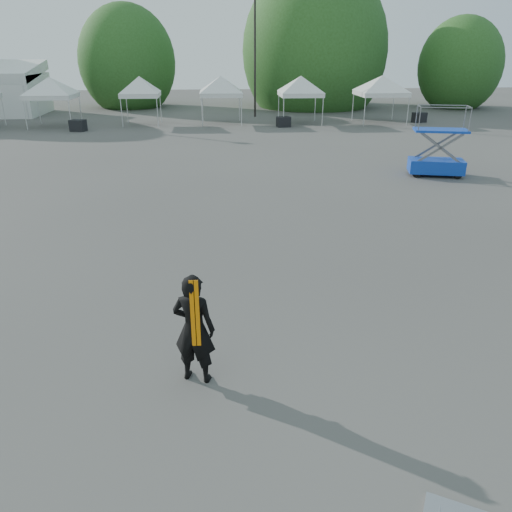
{
  "coord_description": "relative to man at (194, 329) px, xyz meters",
  "views": [
    {
      "loc": [
        -0.38,
        -9.47,
        5.28
      ],
      "look_at": [
        0.4,
        -0.07,
        1.3
      ],
      "focal_mm": 35.0,
      "sensor_mm": 36.0,
      "label": 1
    }
  ],
  "objects": [
    {
      "name": "tent_c",
      "position": [
        -10.7,
        30.01,
        2.07
      ],
      "size": [
        4.46,
        4.46,
        3.88
      ],
      "color": "silver",
      "rests_on": "ground"
    },
    {
      "name": "tent_g",
      "position": [
        12.69,
        30.1,
        2.08
      ],
      "size": [
        4.75,
        4.75,
        3.88
      ],
      "color": "silver",
      "rests_on": "ground"
    },
    {
      "name": "tent_d",
      "position": [
        -4.68,
        30.55,
        2.07
      ],
      "size": [
        3.77,
        3.77,
        3.88
      ],
      "color": "silver",
      "rests_on": "ground"
    },
    {
      "name": "scissor_lift",
      "position": [
        10.1,
        13.78,
        0.51
      ],
      "size": [
        2.5,
        1.66,
        2.97
      ],
      "rotation": [
        0.0,
        0.0,
        -0.24
      ],
      "color": "#0D3DB4",
      "rests_on": "ground"
    },
    {
      "name": "tent_f",
      "position": [
        6.76,
        30.13,
        2.07
      ],
      "size": [
        4.22,
        4.22,
        3.88
      ],
      "color": "silver",
      "rests_on": "ground"
    },
    {
      "name": "tree_mid_w",
      "position": [
        -7.19,
        42.31,
        2.95
      ],
      "size": [
        4.16,
        4.16,
        6.33
      ],
      "color": "#382314",
      "rests_on": "ground"
    },
    {
      "name": "tree_far_e",
      "position": [
        22.81,
        39.31,
        2.64
      ],
      "size": [
        3.84,
        3.84,
        5.84
      ],
      "color": "#382314",
      "rests_on": "ground"
    },
    {
      "name": "man",
      "position": [
        0.0,
        0.0,
        0.0
      ],
      "size": [
        0.83,
        0.67,
        1.96
      ],
      "rotation": [
        0.0,
        0.0,
        2.83
      ],
      "color": "black",
      "rests_on": "ground"
    },
    {
      "name": "light_pole_east",
      "position": [
        3.81,
        34.31,
        4.53
      ],
      "size": [
        0.6,
        0.25,
        9.8
      ],
      "color": "black",
      "rests_on": "ground"
    },
    {
      "name": "ground",
      "position": [
        0.81,
        2.31,
        -0.98
      ],
      "size": [
        120.0,
        120.0,
        0.0
      ],
      "primitive_type": "plane",
      "color": "#474442",
      "rests_on": "ground"
    },
    {
      "name": "crate_east",
      "position": [
        15.8,
        30.06,
        -0.63
      ],
      "size": [
        1.13,
        1.02,
        0.71
      ],
      "primitive_type": "cube",
      "rotation": [
        0.0,
        0.0,
        0.42
      ],
      "color": "black",
      "rests_on": "ground"
    },
    {
      "name": "tent_e",
      "position": [
        1.04,
        30.64,
        2.07
      ],
      "size": [
        4.22,
        4.22,
        3.88
      ],
      "color": "silver",
      "rests_on": "ground"
    },
    {
      "name": "crate_west",
      "position": [
        -8.61,
        27.85,
        -0.61
      ],
      "size": [
        1.1,
        0.95,
        0.74
      ],
      "primitive_type": "cube",
      "rotation": [
        0.0,
        0.0,
        -0.25
      ],
      "color": "black",
      "rests_on": "ground"
    },
    {
      "name": "crate_mid",
      "position": [
        5.36,
        28.6,
        -0.63
      ],
      "size": [
        1.01,
        0.85,
        0.7
      ],
      "primitive_type": "cube",
      "rotation": [
        0.0,
        0.0,
        0.18
      ],
      "color": "black",
      "rests_on": "ground"
    },
    {
      "name": "tree_mid_e",
      "position": [
        9.81,
        41.31,
        3.86
      ],
      "size": [
        5.12,
        5.12,
        7.79
      ],
      "color": "#382314",
      "rests_on": "ground"
    }
  ]
}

